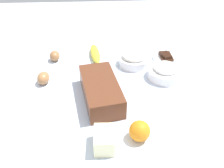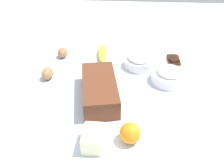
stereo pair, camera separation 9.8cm
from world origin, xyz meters
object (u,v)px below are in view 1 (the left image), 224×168
sugar_bowl (165,72)px  egg_near_butter (55,56)px  banana (95,54)px  chocolate_plate (166,57)px  flour_bowl (134,59)px  orange_fruit (140,131)px  butter_block (104,140)px  egg_beside_bowl (43,78)px  loaf_pan (101,90)px

sugar_bowl → egg_near_butter: (-0.18, -0.51, -0.01)m
banana → chocolate_plate: bearing=83.4°
flour_bowl → sugar_bowl: (0.12, 0.12, -0.00)m
orange_fruit → butter_block: bearing=-77.2°
banana → butter_block: size_ratio=2.11×
banana → egg_near_butter: (0.02, -0.20, 0.00)m
flour_bowl → chocolate_plate: (-0.04, 0.17, -0.02)m
flour_bowl → chocolate_plate: bearing=105.0°
sugar_bowl → banana: sugar_bowl is taller
banana → egg_near_butter: egg_near_butter is taller
orange_fruit → egg_near_butter: bearing=-147.0°
flour_bowl → egg_beside_bowl: flour_bowl is taller
egg_beside_bowl → chocolate_plate: 0.60m
orange_fruit → egg_near_butter: orange_fruit is taller
orange_fruit → egg_beside_bowl: 0.50m
butter_block → orange_fruit: bearing=102.8°
chocolate_plate → banana: bearing=-96.6°
butter_block → banana: bearing=-177.3°
butter_block → chocolate_plate: butter_block is taller
butter_block → egg_beside_bowl: butter_block is taller
loaf_pan → sugar_bowl: loaf_pan is taller
butter_block → chocolate_plate: (-0.53, 0.32, -0.02)m
chocolate_plate → flour_bowl: bearing=-75.0°
flour_bowl → egg_near_butter: flour_bowl is taller
sugar_bowl → chocolate_plate: size_ratio=1.17×
egg_beside_bowl → chocolate_plate: (-0.17, 0.57, -0.02)m
sugar_bowl → flour_bowl: bearing=-132.9°
banana → flour_bowl: bearing=65.1°
banana → egg_near_butter: 0.20m
flour_bowl → chocolate_plate: flour_bowl is taller
flour_bowl → orange_fruit: flour_bowl is taller
egg_beside_bowl → flour_bowl: bearing=107.4°
banana → orange_fruit: size_ratio=2.74×
egg_beside_bowl → sugar_bowl: bearing=91.3°
flour_bowl → butter_block: (0.49, -0.16, -0.00)m
loaf_pan → chocolate_plate: size_ratio=2.30×
loaf_pan → orange_fruit: (0.22, 0.12, -0.01)m
chocolate_plate → egg_near_butter: bearing=-92.1°
banana → butter_block: bearing=2.7°
flour_bowl → orange_fruit: size_ratio=2.05×
flour_bowl → orange_fruit: 0.46m
orange_fruit → egg_near_butter: 0.63m
banana → butter_block: butter_block is taller
flour_bowl → banana: 0.20m
flour_bowl → chocolate_plate: size_ratio=1.10×
flour_bowl → butter_block: bearing=-17.8°
loaf_pan → flour_bowl: bearing=136.2°
loaf_pan → egg_beside_bowl: 0.27m
egg_near_butter → sugar_bowl: bearing=70.5°
chocolate_plate → loaf_pan: bearing=-48.7°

